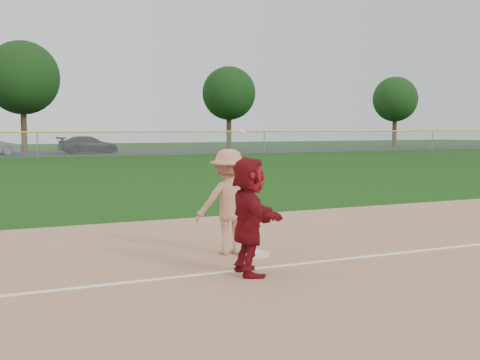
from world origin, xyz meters
name	(u,v)px	position (x,y,z in m)	size (l,w,h in m)	color
ground	(274,257)	(0.00, 0.00, 0.00)	(160.00, 160.00, 0.00)	#123B0B
foul_line	(295,264)	(0.00, -0.80, 0.03)	(60.00, 0.10, 0.01)	white
parking_asphalt	(30,154)	(0.00, 46.00, 0.01)	(120.00, 10.00, 0.01)	black
first_base	(254,254)	(-0.36, 0.07, 0.06)	(0.39, 0.39, 0.09)	silver
base_runner	(249,216)	(-1.02, -1.08, 0.97)	(1.76, 0.56, 1.90)	maroon
car_right	(88,145)	(5.00, 45.67, 0.79)	(2.19, 5.39, 1.57)	black
first_base_play	(229,202)	(-0.68, 0.51, 1.00)	(1.31, 0.82, 2.32)	#A6A6A9
outfield_fence	(37,133)	(0.00, 40.00, 1.96)	(110.00, 0.12, 110.00)	#999EA0
tree_2	(22,78)	(0.00, 51.50, 7.06)	(7.00, 7.00, 10.58)	#3E2716
tree_3	(229,93)	(22.00, 52.80, 6.16)	(6.00, 6.00, 9.19)	#372314
tree_4	(395,99)	(44.00, 51.20, 5.85)	(5.60, 5.60, 8.67)	#3B2415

